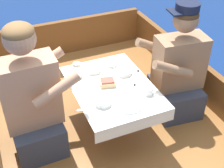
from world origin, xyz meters
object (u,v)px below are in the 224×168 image
(person_starboard, at_px, (177,72))
(tin_can, at_px, (77,66))
(person_port, at_px, (32,103))
(sandwich, at_px, (107,83))
(coffee_cup_port, at_px, (112,62))
(coffee_cup_starboard, at_px, (148,91))

(person_starboard, bearing_deg, tin_can, -16.11)
(person_port, xyz_separation_m, sandwich, (0.57, -0.02, 0.03))
(coffee_cup_port, relative_size, coffee_cup_starboard, 1.11)
(person_port, xyz_separation_m, coffee_cup_port, (0.72, 0.23, 0.03))
(person_starboard, xyz_separation_m, coffee_cup_starboard, (-0.39, -0.21, 0.06))
(sandwich, xyz_separation_m, coffee_cup_port, (0.15, 0.26, -0.00))
(tin_can, bearing_deg, person_port, -145.43)
(coffee_cup_port, distance_m, coffee_cup_starboard, 0.47)
(person_starboard, distance_m, coffee_cup_starboard, 0.45)
(coffee_cup_port, bearing_deg, tin_can, 167.16)
(coffee_cup_port, bearing_deg, person_port, -162.13)
(coffee_cup_port, bearing_deg, sandwich, -120.26)
(person_port, xyz_separation_m, person_starboard, (1.20, -0.03, -0.03))
(person_starboard, relative_size, coffee_cup_starboard, 10.34)
(person_port, distance_m, coffee_cup_starboard, 0.84)
(person_port, height_order, tin_can, person_port)
(person_port, xyz_separation_m, coffee_cup_starboard, (0.81, -0.24, 0.03))
(sandwich, bearing_deg, tin_can, 113.28)
(sandwich, distance_m, coffee_cup_port, 0.30)
(person_port, relative_size, coffee_cup_port, 9.74)
(sandwich, xyz_separation_m, coffee_cup_starboard, (0.24, -0.21, -0.00))
(person_starboard, relative_size, coffee_cup_port, 9.29)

